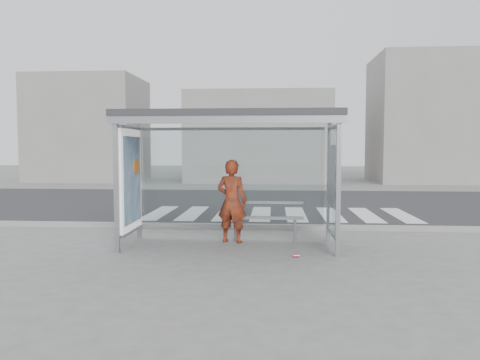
% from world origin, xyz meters
% --- Properties ---
extents(ground, '(80.00, 80.00, 0.00)m').
position_xyz_m(ground, '(0.00, 0.00, 0.00)').
color(ground, slate).
rests_on(ground, ground).
extents(road, '(30.00, 10.00, 0.01)m').
position_xyz_m(road, '(0.00, 7.00, 0.00)').
color(road, '#272729').
rests_on(road, ground).
extents(curb, '(30.00, 0.18, 0.12)m').
position_xyz_m(curb, '(0.00, 1.95, 0.06)').
color(curb, gray).
rests_on(curb, ground).
extents(crosswalk, '(7.55, 3.00, 0.00)m').
position_xyz_m(crosswalk, '(1.00, 4.50, 0.00)').
color(crosswalk, silver).
rests_on(crosswalk, ground).
extents(bus_shelter, '(4.25, 1.65, 2.62)m').
position_xyz_m(bus_shelter, '(-0.37, 0.06, 1.98)').
color(bus_shelter, gray).
rests_on(bus_shelter, ground).
extents(building_left, '(6.00, 5.00, 6.00)m').
position_xyz_m(building_left, '(-10.00, 18.00, 3.00)').
color(building_left, gray).
rests_on(building_left, ground).
extents(building_center, '(8.00, 5.00, 5.00)m').
position_xyz_m(building_center, '(0.00, 18.00, 2.50)').
color(building_center, gray).
rests_on(building_center, ground).
extents(building_right, '(5.00, 5.00, 7.00)m').
position_xyz_m(building_right, '(9.00, 18.00, 3.50)').
color(building_right, gray).
rests_on(building_right, ground).
extents(person, '(0.70, 0.54, 1.69)m').
position_xyz_m(person, '(0.02, 0.38, 0.85)').
color(person, red).
rests_on(person, ground).
extents(bench, '(1.59, 0.21, 0.82)m').
position_xyz_m(bench, '(0.69, 0.58, 0.49)').
color(bench, gray).
rests_on(bench, ground).
extents(soda_can, '(0.11, 0.06, 0.06)m').
position_xyz_m(soda_can, '(1.27, -0.84, 0.03)').
color(soda_can, '#D13D7A').
rests_on(soda_can, ground).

